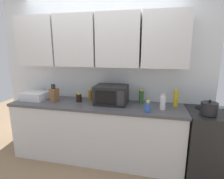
% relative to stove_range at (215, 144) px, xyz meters
% --- Properties ---
extents(wall_back_with_cabinets, '(3.47, 0.38, 2.60)m').
position_rel_stove_range_xyz_m(wall_back_with_cabinets, '(-1.69, 0.25, 1.13)').
color(wall_back_with_cabinets, white).
rests_on(wall_back_with_cabinets, ground_plane).
extents(counter_run, '(2.60, 0.63, 0.90)m').
position_rel_stove_range_xyz_m(counter_run, '(-1.69, 0.02, -0.00)').
color(counter_run, silver).
rests_on(counter_run, ground_plane).
extents(stove_range, '(0.76, 0.64, 0.91)m').
position_rel_stove_range_xyz_m(stove_range, '(0.00, 0.00, 0.00)').
color(stove_range, black).
rests_on(stove_range, ground_plane).
extents(kettle, '(0.20, 0.20, 0.19)m').
position_rel_stove_range_xyz_m(kettle, '(-0.17, -0.14, 0.54)').
color(kettle, black).
rests_on(kettle, stove_range).
extents(microwave, '(0.48, 0.37, 0.28)m').
position_rel_stove_range_xyz_m(microwave, '(-1.46, 0.07, 0.59)').
color(microwave, black).
rests_on(microwave, counter_run).
extents(dish_rack, '(0.38, 0.30, 0.12)m').
position_rel_stove_range_xyz_m(dish_rack, '(-2.73, 0.02, 0.51)').
color(dish_rack, silver).
rests_on(dish_rack, counter_run).
extents(knife_block, '(0.12, 0.14, 0.28)m').
position_rel_stove_range_xyz_m(knife_block, '(-2.36, 0.01, 0.55)').
color(knife_block, brown).
rests_on(knife_block, counter_run).
extents(bottle_yellow_mustard, '(0.07, 0.07, 0.25)m').
position_rel_stove_range_xyz_m(bottle_yellow_mustard, '(-0.52, 0.17, 0.57)').
color(bottle_yellow_mustard, gold).
rests_on(bottle_yellow_mustard, counter_run).
extents(bottle_soy_dark, '(0.08, 0.08, 0.14)m').
position_rel_stove_range_xyz_m(bottle_soy_dark, '(-1.97, 0.05, 0.51)').
color(bottle_soy_dark, black).
rests_on(bottle_soy_dark, counter_run).
extents(bottle_green_oil, '(0.07, 0.07, 0.22)m').
position_rel_stove_range_xyz_m(bottle_green_oil, '(-1.02, 0.22, 0.55)').
color(bottle_green_oil, '#386B2D').
rests_on(bottle_green_oil, counter_run).
extents(bottle_blue_cleaner, '(0.07, 0.07, 0.16)m').
position_rel_stove_range_xyz_m(bottle_blue_cleaner, '(-0.91, -0.19, 0.52)').
color(bottle_blue_cleaner, '#2D56B7').
rests_on(bottle_blue_cleaner, counter_run).
extents(bottle_white_jar, '(0.07, 0.07, 0.22)m').
position_rel_stove_range_xyz_m(bottle_white_jar, '(-0.71, -0.03, 0.55)').
color(bottle_white_jar, white).
rests_on(bottle_white_jar, counter_run).
extents(bottle_amber_vinegar, '(0.06, 0.06, 0.18)m').
position_rel_stove_range_xyz_m(bottle_amber_vinegar, '(-1.84, 0.20, 0.53)').
color(bottle_amber_vinegar, '#AD701E').
rests_on(bottle_amber_vinegar, counter_run).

